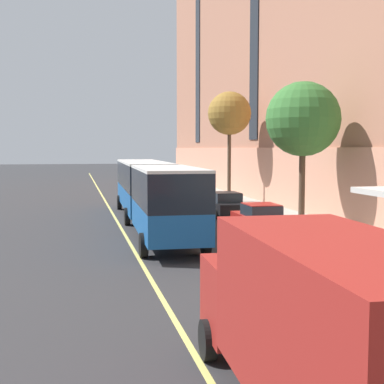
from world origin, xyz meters
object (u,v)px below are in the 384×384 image
object	(u,v)px
street_tree_far_uptown	(229,114)
parked_car_black_1	(186,190)
city_bus	(150,189)
parked_car_black_3	(163,182)
parked_car_black_2	(225,204)
box_truck	(320,322)
street_tree_mid_block	(303,120)
fire_hydrant	(303,227)
parked_car_red_0	(260,219)

from	to	relation	value
street_tree_far_uptown	parked_car_black_1	bearing A→B (deg)	125.65
city_bus	parked_car_black_3	distance (m)	26.42
parked_car_black_2	box_truck	distance (m)	26.26
city_bus	box_truck	bearing A→B (deg)	-91.45
parked_car_black_2	street_tree_mid_block	distance (m)	8.31
parked_car_black_1	parked_car_black_2	size ratio (longest dim) A/B	1.04
box_truck	street_tree_mid_block	xyz separation A→B (m)	(8.38, 19.53, 4.10)
parked_car_black_1	street_tree_far_uptown	world-z (taller)	street_tree_far_uptown
parked_car_black_3	fire_hydrant	xyz separation A→B (m)	(1.82, -31.30, -0.29)
fire_hydrant	parked_car_red_0	bearing A→B (deg)	144.83
parked_car_black_1	street_tree_far_uptown	bearing A→B (deg)	-54.35
parked_car_black_3	fire_hydrant	size ratio (longest dim) A/B	6.22
parked_car_black_1	parked_car_black_3	size ratio (longest dim) A/B	1.07
box_truck	parked_car_red_0	bearing A→B (deg)	73.02
parked_car_red_0	box_truck	size ratio (longest dim) A/B	0.57
city_bus	box_truck	size ratio (longest dim) A/B	2.77
city_bus	parked_car_black_3	size ratio (longest dim) A/B	4.67
parked_car_black_1	box_truck	xyz separation A→B (m)	(-5.69, -37.17, 0.98)
box_truck	fire_hydrant	size ratio (longest dim) A/B	10.48
box_truck	fire_hydrant	distance (m)	18.62
parked_car_black_2	fire_hydrant	bearing A→B (deg)	-79.70
parked_car_black_1	street_tree_mid_block	bearing A→B (deg)	-81.32
parked_car_black_2	fire_hydrant	world-z (taller)	parked_car_black_2
parked_car_red_0	street_tree_far_uptown	bearing A→B (deg)	79.54
box_truck	street_tree_mid_block	world-z (taller)	street_tree_mid_block
parked_car_black_1	street_tree_far_uptown	size ratio (longest dim) A/B	0.56
parked_car_black_1	fire_hydrant	distance (m)	20.19
parked_car_black_2	parked_car_black_3	world-z (taller)	same
city_bus	parked_car_black_2	size ratio (longest dim) A/B	4.51
street_tree_far_uptown	city_bus	bearing A→B (deg)	-125.43
parked_car_black_2	street_tree_mid_block	size ratio (longest dim) A/B	0.60
parked_car_black_2	street_tree_far_uptown	size ratio (longest dim) A/B	0.54
parked_car_black_2	street_tree_far_uptown	distance (m)	10.34
street_tree_mid_block	fire_hydrant	distance (m)	6.00
box_truck	street_tree_far_uptown	bearing A→B (deg)	75.92
street_tree_far_uptown	fire_hydrant	size ratio (longest dim) A/B	12.00
city_bus	parked_car_red_0	world-z (taller)	city_bus
street_tree_mid_block	parked_car_black_2	bearing A→B (deg)	112.83
parked_car_red_0	parked_car_black_3	distance (m)	30.04
parked_car_red_0	street_tree_far_uptown	world-z (taller)	street_tree_far_uptown
parked_car_red_0	street_tree_mid_block	size ratio (longest dim) A/B	0.55
parked_car_black_3	street_tree_mid_block	size ratio (longest dim) A/B	0.58
parked_car_black_3	street_tree_mid_block	bearing A→B (deg)	-84.42
parked_car_black_3	fire_hydrant	world-z (taller)	parked_car_black_3
parked_car_black_1	street_tree_mid_block	distance (m)	18.55
street_tree_mid_block	street_tree_far_uptown	world-z (taller)	street_tree_far_uptown
parked_car_red_0	fire_hydrant	distance (m)	2.21
parked_car_black_1	parked_car_red_0	bearing A→B (deg)	-90.29
street_tree_far_uptown	fire_hydrant	bearing A→B (deg)	-93.50
city_bus	parked_car_black_1	world-z (taller)	city_bus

